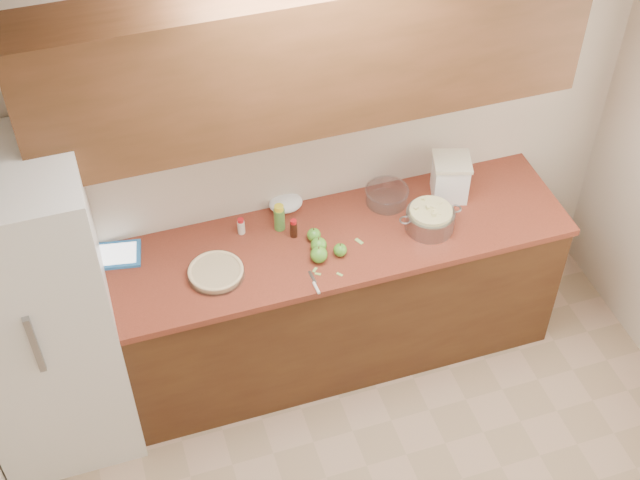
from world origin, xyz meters
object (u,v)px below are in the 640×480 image
object	(u,v)px
flour_canister	(450,177)
tablet	(116,255)
pie	(216,272)
colander	(430,219)

from	to	relation	value
flour_canister	tablet	xyz separation A→B (m)	(-1.79, 0.08, -0.11)
pie	colander	xyz separation A→B (m)	(1.14, -0.01, 0.04)
colander	tablet	xyz separation A→B (m)	(-1.59, 0.30, -0.05)
pie	tablet	xyz separation A→B (m)	(-0.45, 0.29, -0.01)
pie	tablet	distance (m)	0.54
pie	flour_canister	world-z (taller)	flour_canister
colander	tablet	world-z (taller)	colander
pie	flour_canister	bearing A→B (deg)	8.61
colander	tablet	distance (m)	1.62
pie	colander	world-z (taller)	colander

